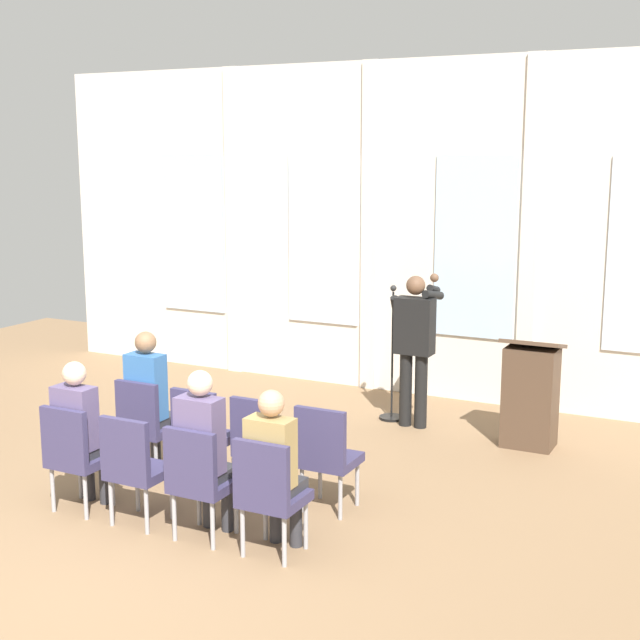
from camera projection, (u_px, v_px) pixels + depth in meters
name	position (u px, v px, depth m)	size (l,w,h in m)	color
ground_plane	(82.00, 587.00, 6.28)	(15.27, 15.27, 0.00)	#846647
rear_partition	(400.00, 231.00, 11.02)	(10.11, 0.14, 4.12)	silver
speaker	(415.00, 340.00, 9.77)	(0.52, 0.69, 1.70)	black
mic_stand	(392.00, 391.00, 10.14)	(0.28, 0.28, 1.55)	black
lectern	(530.00, 395.00, 9.17)	(0.60, 0.48, 1.16)	#4C3828
chair_r0_c0	(145.00, 421.00, 8.33)	(0.46, 0.44, 0.94)	#99999E
audience_r0_c0	(150.00, 396.00, 8.35)	(0.36, 0.39, 1.39)	#2D2D33
chair_r0_c1	(201.00, 431.00, 8.04)	(0.46, 0.44, 0.94)	#99999E
chair_r0_c2	(261.00, 441.00, 7.76)	(0.46, 0.44, 0.94)	#99999E
chair_r0_c3	(326.00, 452.00, 7.48)	(0.46, 0.44, 0.94)	#99999E
chair_r1_c0	(75.00, 452.00, 7.49)	(0.46, 0.44, 0.94)	#99999E
audience_r1_c0	(80.00, 427.00, 7.52)	(0.36, 0.39, 1.31)	#2D2D33
chair_r1_c1	(134.00, 464.00, 7.21)	(0.46, 0.44, 0.94)	#99999E
chair_r1_c2	(199.00, 476.00, 6.93)	(0.46, 0.44, 0.94)	#99999E
audience_r1_c2	(204.00, 446.00, 6.95)	(0.36, 0.39, 1.37)	#2D2D33
chair_r1_c3	(269.00, 490.00, 6.65)	(0.46, 0.44, 0.94)	#99999E
audience_r1_c3	(274.00, 463.00, 6.68)	(0.36, 0.39, 1.30)	#2D2D33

